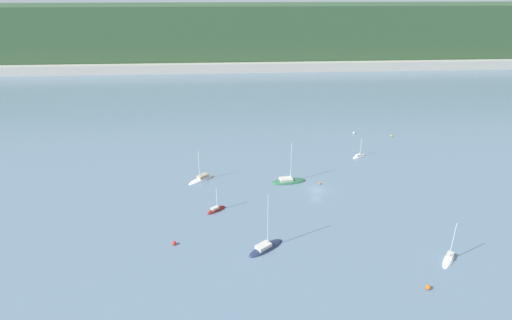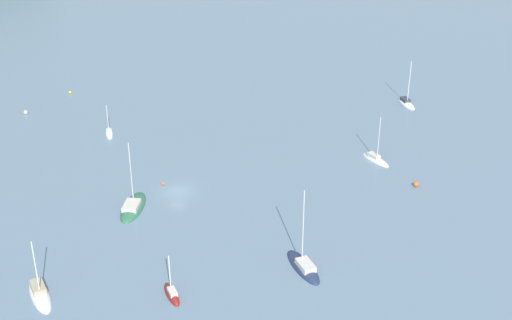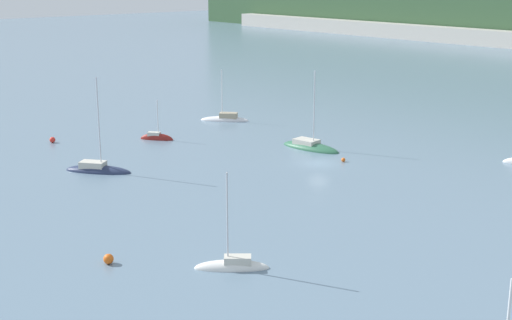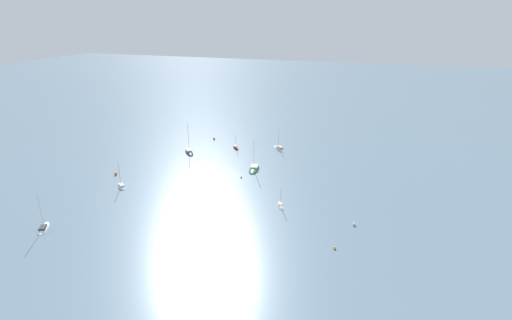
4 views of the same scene
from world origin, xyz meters
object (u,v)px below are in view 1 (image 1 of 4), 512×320
at_px(sailboat_1, 216,210).
at_px(mooring_buoy_4, 354,133).
at_px(mooring_buoy_1, 320,183).
at_px(mooring_buoy_3, 174,243).
at_px(sailboat_2, 359,157).
at_px(sailboat_0, 266,248).
at_px(sailboat_6, 201,179).
at_px(sailboat_5, 449,259).
at_px(sailboat_3, 288,182).
at_px(mooring_buoy_0, 428,287).
at_px(mooring_buoy_2, 391,136).

bearing_deg(sailboat_1, mooring_buoy_4, 8.02).
bearing_deg(mooring_buoy_1, mooring_buoy_3, -145.22).
bearing_deg(sailboat_2, mooring_buoy_4, 49.59).
xyz_separation_m(sailboat_0, mooring_buoy_4, (35.17, 61.05, 0.24)).
distance_m(sailboat_0, sailboat_6, 33.04).
xyz_separation_m(sailboat_0, sailboat_6, (-13.75, 30.05, 0.01)).
xyz_separation_m(sailboat_1, sailboat_6, (-4.13, 15.58, 0.05)).
xyz_separation_m(sailboat_5, sailboat_6, (-46.49, 35.75, 0.02)).
height_order(sailboat_3, sailboat_5, sailboat_3).
distance_m(mooring_buoy_1, mooring_buoy_3, 40.56).
relative_size(mooring_buoy_0, mooring_buoy_3, 1.05).
height_order(sailboat_0, sailboat_6, sailboat_0).
xyz_separation_m(sailboat_1, mooring_buoy_0, (35.10, -27.25, 0.34)).
height_order(sailboat_6, mooring_buoy_0, sailboat_6).
height_order(sailboat_3, mooring_buoy_1, sailboat_3).
bearing_deg(sailboat_3, sailboat_2, 24.01).
relative_size(mooring_buoy_0, mooring_buoy_1, 1.64).
relative_size(mooring_buoy_1, mooring_buoy_2, 0.89).
xyz_separation_m(sailboat_0, sailboat_3, (8.27, 27.32, -0.03)).
distance_m(sailboat_2, mooring_buoy_1, 22.16).
relative_size(sailboat_5, mooring_buoy_0, 10.29).
distance_m(sailboat_2, mooring_buoy_2, 22.40).
bearing_deg(sailboat_3, mooring_buoy_1, -21.53).
bearing_deg(sailboat_1, mooring_buoy_3, -160.88).
xyz_separation_m(sailboat_5, mooring_buoy_4, (2.43, 66.75, 0.26)).
height_order(sailboat_1, sailboat_3, sailboat_3).
xyz_separation_m(sailboat_0, mooring_buoy_0, (25.48, -12.78, 0.29)).
bearing_deg(mooring_buoy_3, sailboat_6, 82.51).
relative_size(mooring_buoy_0, mooring_buoy_2, 1.46).
relative_size(sailboat_6, mooring_buoy_1, 17.15).
relative_size(sailboat_2, sailboat_5, 0.72).
distance_m(sailboat_1, sailboat_5, 46.91).
xyz_separation_m(mooring_buoy_1, mooring_buoy_4, (19.25, 35.51, 0.12)).
relative_size(sailboat_2, mooring_buoy_4, 8.38).
height_order(sailboat_5, mooring_buoy_4, sailboat_5).
distance_m(sailboat_0, sailboat_1, 17.37).
height_order(sailboat_6, mooring_buoy_3, sailboat_6).
height_order(sailboat_6, mooring_buoy_4, sailboat_6).
bearing_deg(sailboat_2, sailboat_3, -175.70).
bearing_deg(sailboat_5, sailboat_2, -137.83).
xyz_separation_m(sailboat_6, mooring_buoy_2, (60.44, 27.73, 0.15)).
relative_size(sailboat_3, mooring_buoy_2, 19.50).
distance_m(sailboat_3, mooring_buoy_4, 43.15).
xyz_separation_m(sailboat_1, mooring_buoy_3, (-7.77, -12.06, 0.32)).
distance_m(sailboat_1, sailboat_2, 48.95).
bearing_deg(sailboat_6, mooring_buoy_3, 40.42).
height_order(sailboat_2, sailboat_3, sailboat_3).
relative_size(sailboat_6, mooring_buoy_4, 11.82).
height_order(sailboat_0, mooring_buoy_3, sailboat_0).
bearing_deg(mooring_buoy_3, mooring_buoy_4, 48.13).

